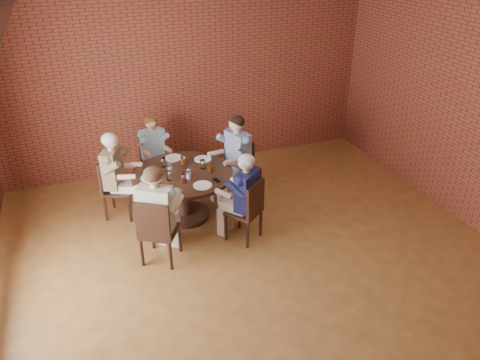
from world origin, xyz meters
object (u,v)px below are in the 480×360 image
object	(u,v)px
chair_d	(157,230)
diner_d	(158,215)
dining_table	(183,186)
diner_a	(235,158)
chair_c	(113,185)
chair_a	(239,166)
diner_c	(117,176)
diner_b	(154,153)
chair_e	(249,209)
diner_e	(244,198)
chair_b	(153,159)
smartphone	(217,180)

from	to	relation	value
chair_d	diner_d	size ratio (longest dim) A/B	0.70
dining_table	diner_a	distance (m)	0.97
dining_table	chair_c	world-z (taller)	chair_c
chair_a	diner_c	size ratio (longest dim) A/B	0.72
dining_table	chair_c	size ratio (longest dim) A/B	1.57
diner_b	diner_c	bearing A→B (deg)	-144.68
dining_table	chair_a	size ratio (longest dim) A/B	1.53
chair_e	chair_d	bearing A→B (deg)	-33.93
diner_c	chair_e	world-z (taller)	diner_c
diner_a	chair_c	world-z (taller)	diner_a
dining_table	diner_e	world-z (taller)	diner_e
dining_table	diner_c	xyz separation A→B (m)	(-0.88, 0.39, 0.14)
chair_a	chair_b	bearing A→B (deg)	-142.54
diner_a	diner_c	xyz separation A→B (m)	(-1.80, 0.10, -0.02)
dining_table	chair_a	xyz separation A→B (m)	(1.00, 0.32, -0.01)
chair_a	diner_b	world-z (taller)	diner_b
dining_table	chair_d	world-z (taller)	chair_d
diner_c	chair_e	xyz separation A→B (m)	(1.57, -1.29, -0.16)
chair_a	smartphone	world-z (taller)	chair_a
chair_e	diner_a	bearing A→B (deg)	-138.32
diner_d	smartphone	xyz separation A→B (m)	(0.93, 0.48, 0.07)
diner_a	chair_e	xyz separation A→B (m)	(-0.23, -1.19, -0.19)
chair_a	diner_a	bearing A→B (deg)	-90.00
diner_b	chair_e	xyz separation A→B (m)	(0.89, -1.99, -0.11)
chair_e	smartphone	world-z (taller)	chair_e
diner_c	diner_e	bearing A→B (deg)	-104.93
diner_c	smartphone	size ratio (longest dim) A/B	10.20
chair_b	chair_d	world-z (taller)	chair_d
chair_c	chair_d	xyz separation A→B (m)	(0.37, -1.40, 0.01)
diner_e	chair_d	bearing A→B (deg)	-30.79
dining_table	chair_b	xyz separation A→B (m)	(-0.22, 1.16, -0.05)
dining_table	chair_a	world-z (taller)	chair_a
diner_e	dining_table	bearing A→B (deg)	-90.00
chair_d	chair_e	xyz separation A→B (m)	(1.27, 0.08, -0.02)
chair_b	chair_e	xyz separation A→B (m)	(0.90, -2.06, 0.02)
chair_b	diner_c	xyz separation A→B (m)	(-0.67, -0.77, 0.18)
chair_a	diner_e	size ratio (longest dim) A/B	0.74
smartphone	diner_b	bearing A→B (deg)	99.05
chair_c	chair_e	size ratio (longest dim) A/B	1.02
dining_table	diner_b	bearing A→B (deg)	100.58
chair_e	diner_e	bearing A→B (deg)	-90.00
diner_a	smartphone	xyz separation A→B (m)	(-0.52, -0.70, 0.07)
chair_b	chair_d	size ratio (longest dim) A/B	0.92
diner_b	diner_c	world-z (taller)	diner_c
diner_c	smartphone	bearing A→B (deg)	-98.25
dining_table	chair_c	xyz separation A→B (m)	(-0.96, 0.43, -0.02)
diner_b	chair_e	bearing A→B (deg)	-76.53
chair_b	diner_c	bearing A→B (deg)	-141.42
diner_d	diner_e	distance (m)	1.18
chair_e	smartphone	size ratio (longest dim) A/B	7.05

